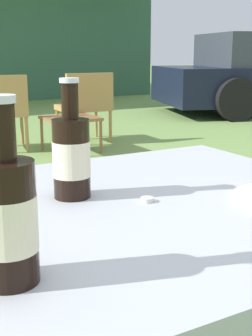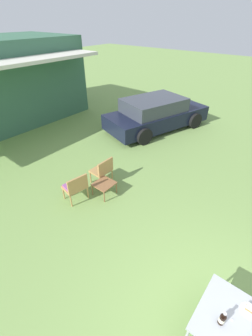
{
  "view_description": "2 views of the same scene",
  "coord_description": "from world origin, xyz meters",
  "px_view_note": "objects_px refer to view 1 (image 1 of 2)",
  "views": [
    {
      "loc": [
        -0.51,
        -0.81,
        1.03
      ],
      "look_at": [
        0.0,
        0.1,
        0.77
      ],
      "focal_mm": 50.0,
      "sensor_mm": 36.0,
      "label": 1
    },
    {
      "loc": [
        -1.93,
        0.26,
        4.09
      ],
      "look_at": [
        1.68,
        3.2,
        0.9
      ],
      "focal_mm": 24.0,
      "sensor_mm": 36.0,
      "label": 2
    }
  ],
  "objects_px": {
    "garden_side_table": "(70,121)",
    "patio_table": "(149,227)",
    "cola_bottle_near": "(71,155)",
    "wicker_chair_plain": "(86,102)",
    "cola_bottle_far": "(7,217)"
  },
  "relations": [
    {
      "from": "patio_table",
      "to": "cola_bottle_near",
      "type": "height_order",
      "value": "cola_bottle_near"
    },
    {
      "from": "wicker_chair_plain",
      "to": "cola_bottle_far",
      "type": "relative_size",
      "value": 3.09
    },
    {
      "from": "garden_side_table",
      "to": "wicker_chair_plain",
      "type": "bearing_deg",
      "value": 47.6
    },
    {
      "from": "garden_side_table",
      "to": "cola_bottle_far",
      "type": "height_order",
      "value": "cola_bottle_far"
    },
    {
      "from": "patio_table",
      "to": "wicker_chair_plain",
      "type": "bearing_deg",
      "value": 67.28
    },
    {
      "from": "garden_side_table",
      "to": "patio_table",
      "type": "height_order",
      "value": "patio_table"
    },
    {
      "from": "wicker_chair_plain",
      "to": "cola_bottle_far",
      "type": "distance_m",
      "value": 4.78
    },
    {
      "from": "patio_table",
      "to": "cola_bottle_far",
      "type": "distance_m",
      "value": 0.45
    },
    {
      "from": "garden_side_table",
      "to": "cola_bottle_near",
      "type": "xyz_separation_m",
      "value": [
        -1.48,
        -3.59,
        0.48
      ]
    },
    {
      "from": "wicker_chair_plain",
      "to": "garden_side_table",
      "type": "distance_m",
      "value": 0.54
    },
    {
      "from": "wicker_chair_plain",
      "to": "cola_bottle_near",
      "type": "bearing_deg",
      "value": 66.21
    },
    {
      "from": "patio_table",
      "to": "cola_bottle_near",
      "type": "relative_size",
      "value": 3.76
    },
    {
      "from": "garden_side_table",
      "to": "cola_bottle_near",
      "type": "relative_size",
      "value": 2.07
    },
    {
      "from": "cola_bottle_far",
      "to": "cola_bottle_near",
      "type": "bearing_deg",
      "value": 54.52
    },
    {
      "from": "garden_side_table",
      "to": "cola_bottle_near",
      "type": "distance_m",
      "value": 3.91
    }
  ]
}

